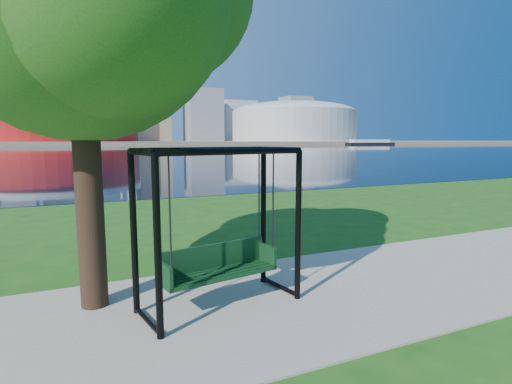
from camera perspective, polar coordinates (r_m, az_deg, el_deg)
ground at (r=7.20m, az=-1.62°, el=-14.32°), size 900.00×900.00×0.00m
path at (r=6.77m, az=0.08°, el=-15.63°), size 120.00×4.00×0.03m
river at (r=108.23m, az=-23.07°, el=5.42°), size 900.00×180.00×0.02m
far_bank at (r=312.18m, az=-24.02°, el=6.47°), size 900.00×228.00×2.00m
stadium at (r=241.56m, az=-26.44°, el=9.39°), size 83.00×83.00×32.00m
arena at (r=277.96m, az=5.45°, el=10.10°), size 84.00×84.00×26.56m
skyline at (r=327.26m, az=-25.13°, el=12.55°), size 392.00×66.00×96.50m
swing at (r=6.35m, az=-5.35°, el=-5.63°), size 2.65×1.50×2.55m
barge at (r=253.66m, az=15.89°, el=6.84°), size 31.49×11.47×3.08m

